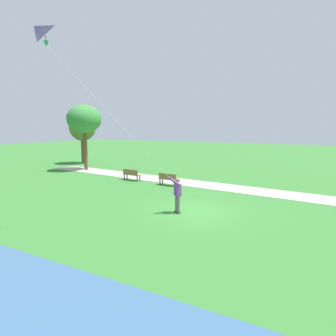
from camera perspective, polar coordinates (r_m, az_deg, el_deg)
The scene contains 8 objects.
ground_plane at distance 14.93m, azimuth 5.02°, elevation -8.27°, with size 120.00×120.00×0.00m, color #33702D.
walkway_path at distance 21.43m, azimuth 7.02°, elevation -3.23°, with size 2.40×32.00×0.02m, color #ADA393.
person_kite_flyer at distance 14.27m, azimuth 1.78°, elevation -4.66°, with size 0.61×0.56×1.83m.
flying_kite at distance 12.89m, azimuth -21.03°, elevation 22.38°, with size 4.66×3.66×6.07m.
park_bench_near_walkway at distance 20.94m, azimuth 0.05°, elevation -2.03°, with size 0.59×1.54×0.88m.
park_bench_far_walkway at distance 23.07m, azimuth -7.14°, elevation -1.15°, with size 0.59×1.54×0.88m.
tree_treeline_left at distance 29.34m, azimuth -15.95°, elevation 9.06°, with size 3.51×2.97×6.22m.
tree_lakeside_far at distance 34.59m, azimuth -16.32°, elevation 7.67°, with size 2.86×3.05×5.80m.
Camera 1 is at (-13.14, -5.71, 4.21)m, focal length 31.36 mm.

